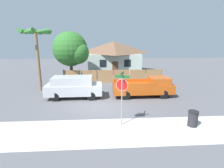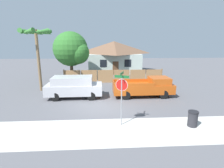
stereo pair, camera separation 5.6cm
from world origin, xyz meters
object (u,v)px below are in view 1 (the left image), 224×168
Objects in this scene: house at (114,56)px; orange_pickup at (145,87)px; red_suv at (74,86)px; stop_sign at (122,90)px; palm_tree at (36,38)px; oak_tree at (72,50)px; trash_bin at (193,119)px.

house is 1.62× the size of orange_pickup.
red_suv is 0.91× the size of orange_pickup.
orange_pickup is 6.29m from stop_sign.
oak_tree is at bearing 61.56° from palm_tree.
house is 15.13m from red_suv.
palm_tree reaches higher than red_suv.
oak_tree is at bearing 124.03° from trash_bin.
stop_sign is (7.32, -8.06, -3.08)m from palm_tree.
palm_tree is at bearing 143.53° from trash_bin.
red_suv is (-4.57, -14.34, -1.53)m from house.
stop_sign reaches higher than orange_pickup.
house is at bearing 98.97° from trash_bin.
stop_sign is 3.42× the size of trash_bin.
palm_tree is at bearing 144.43° from red_suv.
house is 14.63m from palm_tree.
oak_tree is at bearing 98.24° from red_suv.
house is 1.43× the size of oak_tree.
red_suv is at bearing -107.69° from house.
house is 2.73× the size of stop_sign.
stop_sign is at bearing -57.49° from red_suv.
orange_pickup is at bearing 83.37° from stop_sign.
red_suv reaches higher than trash_bin.
oak_tree reaches higher than orange_pickup.
house reaches higher than stop_sign.
red_suv is 6.40m from orange_pickup.
palm_tree is at bearing -118.44° from oak_tree.
oak_tree is at bearing 130.83° from stop_sign.
red_suv is 6.65m from stop_sign.
palm_tree reaches higher than stop_sign.
trash_bin is (3.19, -20.25, -2.08)m from house.
orange_pickup is at bearing -14.32° from palm_tree.
palm_tree is at bearing 152.66° from stop_sign.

